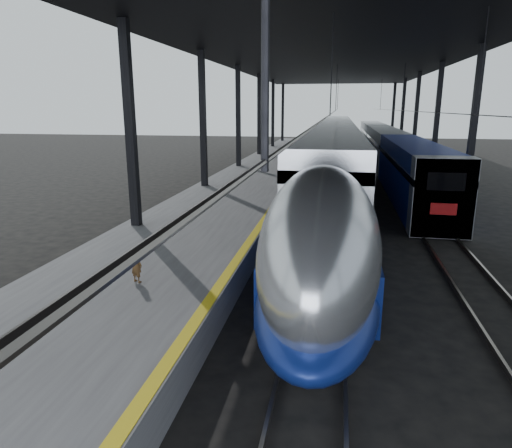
# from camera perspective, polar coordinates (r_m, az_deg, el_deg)

# --- Properties ---
(ground) EXTENTS (160.00, 160.00, 0.00)m
(ground) POSITION_cam_1_polar(r_m,az_deg,el_deg) (13.75, -0.67, -10.38)
(ground) COLOR black
(ground) RESTS_ON ground
(platform) EXTENTS (6.00, 80.00, 1.00)m
(platform) POSITION_cam_1_polar(r_m,az_deg,el_deg) (33.21, -0.12, 5.29)
(platform) COLOR #4C4C4F
(platform) RESTS_ON ground
(yellow_strip) EXTENTS (0.30, 80.00, 0.01)m
(yellow_strip) POSITION_cam_1_polar(r_m,az_deg,el_deg) (32.75, 4.74, 6.01)
(yellow_strip) COLOR gold
(yellow_strip) RESTS_ON platform
(rails) EXTENTS (6.52, 80.00, 0.16)m
(rails) POSITION_cam_1_polar(r_m,az_deg,el_deg) (32.82, 13.79, 4.03)
(rails) COLOR slate
(rails) RESTS_ON ground
(canopy) EXTENTS (18.00, 75.00, 9.47)m
(canopy) POSITION_cam_1_polar(r_m,az_deg,el_deg) (32.43, 9.92, 20.14)
(canopy) COLOR black
(canopy) RESTS_ON ground
(tgv_train) EXTENTS (3.13, 65.20, 4.49)m
(tgv_train) POSITION_cam_1_polar(r_m,az_deg,el_deg) (39.00, 9.72, 8.82)
(tgv_train) COLOR silver
(tgv_train) RESTS_ON ground
(second_train) EXTENTS (2.65, 56.05, 3.65)m
(second_train) POSITION_cam_1_polar(r_m,az_deg,el_deg) (48.30, 15.87, 9.22)
(second_train) COLOR navy
(second_train) RESTS_ON ground
(child) EXTENTS (0.44, 0.37, 1.02)m
(child) POSITION_cam_1_polar(r_m,az_deg,el_deg) (13.16, -14.75, -4.93)
(child) COLOR #472F17
(child) RESTS_ON platform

